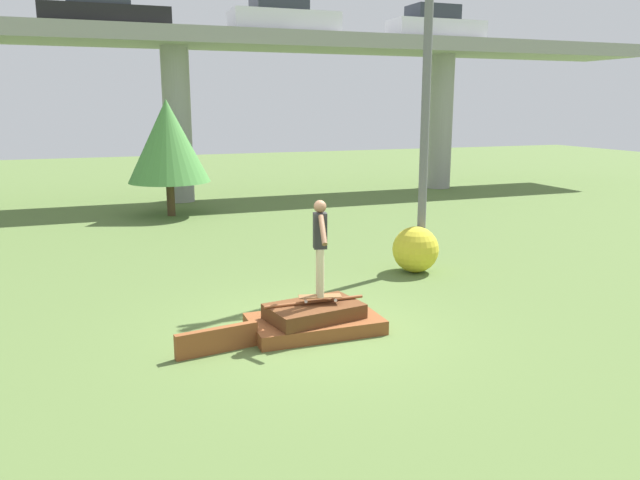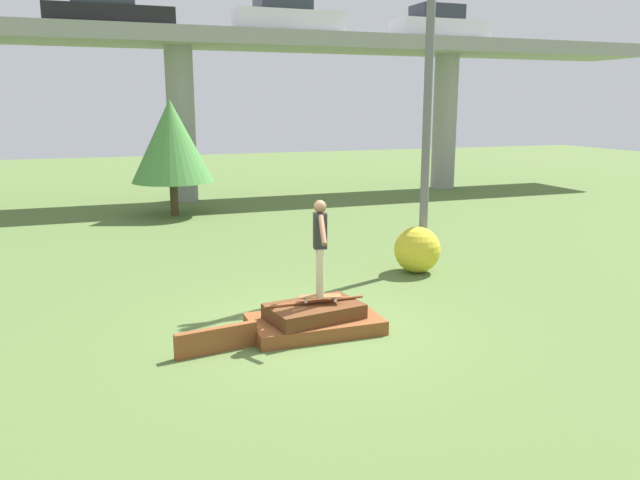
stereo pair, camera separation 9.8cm
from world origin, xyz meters
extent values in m
plane|color=#567038|center=(0.00, 0.00, 0.00)|extent=(80.00, 80.00, 0.00)
cube|color=brown|center=(0.00, 0.00, 0.12)|extent=(2.27, 1.32, 0.25)
cube|color=#5B3319|center=(-0.02, -0.05, 0.37)|extent=(1.74, 1.22, 0.27)
cylinder|color=brown|center=(0.00, 0.00, 0.53)|extent=(1.82, 0.06, 0.06)
cube|color=brown|center=(-1.80, -0.38, 0.20)|extent=(1.37, 0.33, 0.41)
cube|color=brown|center=(0.08, -0.06, 0.64)|extent=(0.77, 0.38, 0.01)
cylinder|color=silver|center=(0.36, -0.02, 0.59)|extent=(0.06, 0.04, 0.05)
cylinder|color=silver|center=(0.31, -0.21, 0.59)|extent=(0.06, 0.04, 0.05)
cylinder|color=silver|center=(-0.15, 0.09, 0.59)|extent=(0.06, 0.04, 0.05)
cylinder|color=silver|center=(-0.19, -0.09, 0.59)|extent=(0.06, 0.04, 0.05)
cylinder|color=#C6B78E|center=(0.10, 0.02, 1.07)|extent=(0.12, 0.12, 0.85)
cylinder|color=#C6B78E|center=(0.07, -0.14, 1.07)|extent=(0.12, 0.12, 0.85)
cube|color=black|center=(0.08, -0.06, 1.80)|extent=(0.26, 0.25, 0.61)
sphere|color=brown|center=(0.08, -0.06, 2.21)|extent=(0.22, 0.22, 0.22)
cylinder|color=brown|center=(0.16, 0.27, 1.88)|extent=(0.20, 0.52, 0.45)
cylinder|color=brown|center=(0.01, -0.38, 1.88)|extent=(0.20, 0.52, 0.45)
cube|color=gray|center=(0.00, 15.97, 6.43)|extent=(44.00, 3.61, 0.60)
cylinder|color=gray|center=(0.00, 15.97, 3.07)|extent=(1.10, 1.10, 6.13)
cylinder|color=gray|center=(12.10, 15.97, 3.07)|extent=(1.10, 1.10, 6.13)
cube|color=silver|center=(4.43, 15.66, 7.15)|extent=(4.41, 1.69, 0.84)
cube|color=#2D333D|center=(4.21, 15.66, 7.93)|extent=(2.12, 1.55, 0.73)
cube|color=black|center=(-2.47, 15.58, 7.06)|extent=(4.57, 1.74, 0.66)
cube|color=silver|center=(11.55, 15.73, 7.13)|extent=(4.31, 1.60, 0.81)
cube|color=#2D333D|center=(11.34, 15.73, 7.85)|extent=(2.07, 1.48, 0.63)
cylinder|color=slate|center=(3.86, 3.10, 4.18)|extent=(0.20, 0.20, 8.35)
cylinder|color=#4C3823|center=(-0.82, 12.67, 0.61)|extent=(0.29, 0.29, 1.21)
cone|color=#4C8E42|center=(-0.82, 12.67, 2.65)|extent=(2.85, 2.85, 2.86)
sphere|color=gold|center=(3.58, 2.85, 0.55)|extent=(1.09, 1.09, 1.09)
camera|label=1|loc=(-3.55, -9.75, 3.90)|focal=35.00mm
camera|label=2|loc=(-3.46, -9.78, 3.90)|focal=35.00mm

